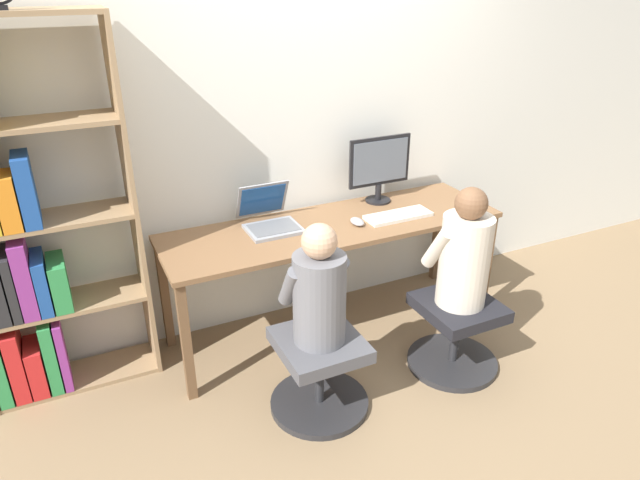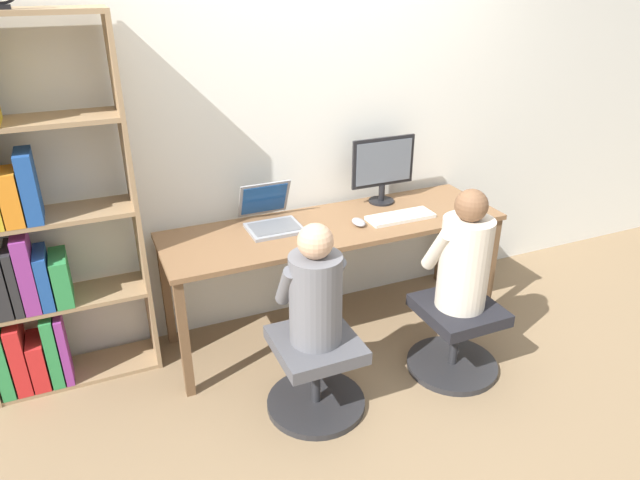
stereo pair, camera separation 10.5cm
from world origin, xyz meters
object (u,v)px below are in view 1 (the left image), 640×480
desktop_monitor (380,167)px  office_chair_left (455,332)px  person_at_monitor (464,254)px  bookshelf (18,238)px  person_at_laptop (319,291)px  laptop (270,219)px  office_chair_right (319,371)px  keyboard (398,215)px

desktop_monitor → office_chair_left: size_ratio=0.82×
person_at_monitor → bookshelf: size_ratio=0.35×
person_at_monitor → bookshelf: 2.30m
person_at_laptop → laptop: bearing=87.4°
office_chair_right → person_at_monitor: (0.86, -0.02, 0.51)m
person_at_monitor → bookshelf: (-2.15, 0.80, 0.19)m
laptop → office_chair_right: (-0.03, -0.75, -0.57)m
desktop_monitor → bookshelf: (-2.11, -0.05, -0.05)m
desktop_monitor → office_chair_right: bearing=-134.8°
laptop → person_at_laptop: size_ratio=0.57×
laptop → person_at_monitor: person_at_monitor is taller
desktop_monitor → person_at_laptop: desktop_monitor is taller
person_at_laptop → office_chair_left: bearing=-1.7°
keyboard → office_chair_left: 0.78m
office_chair_right → bookshelf: bearing=148.6°
office_chair_left → office_chair_right: size_ratio=1.00×
office_chair_right → person_at_laptop: (-0.00, 0.00, 0.48)m
keyboard → person_at_monitor: size_ratio=0.61×
desktop_monitor → keyboard: 0.36m
office_chair_left → person_at_laptop: (-0.86, 0.03, 0.48)m
keyboard → laptop: bearing=164.9°
person_at_laptop → keyboard: bearing=34.1°
keyboard → office_chair_right: size_ratio=0.80×
office_chair_right → keyboard: bearing=34.3°
desktop_monitor → bookshelf: bearing=-178.7°
office_chair_right → desktop_monitor: bearing=45.2°
laptop → keyboard: bearing=-15.1°
bookshelf → office_chair_right: bearing=-31.4°
person_at_monitor → person_at_laptop: size_ratio=1.08×
keyboard → person_at_monitor: (0.07, -0.56, -0.02)m
office_chair_left → office_chair_right: bearing=178.6°
keyboard → office_chair_right: 1.10m
office_chair_right → person_at_laptop: 0.48m
office_chair_right → bookshelf: (-1.28, 0.78, 0.70)m
keyboard → bookshelf: size_ratio=0.21×
desktop_monitor → office_chair_left: (0.04, -0.85, -0.75)m
office_chair_right → person_at_laptop: person_at_laptop is taller
desktop_monitor → person_at_monitor: bearing=-87.3°
office_chair_right → person_at_monitor: person_at_monitor is taller
keyboard → person_at_laptop: 0.97m
laptop → office_chair_right: laptop is taller
office_chair_left → person_at_laptop: 0.99m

